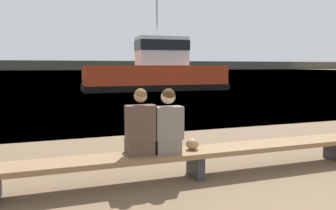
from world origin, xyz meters
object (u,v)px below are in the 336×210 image
object	(u,v)px
person_right	(167,125)
tugboat_red	(156,73)
shopping_bag	(192,144)
bench_main	(195,155)
person_left	(140,128)

from	to	relation	value
person_right	tugboat_red	world-z (taller)	tugboat_red
shopping_bag	tugboat_red	size ratio (longest dim) A/B	0.02
bench_main	shopping_bag	distance (m)	0.18
person_left	person_right	distance (m)	0.43
bench_main	tugboat_red	size ratio (longest dim) A/B	0.60
bench_main	tugboat_red	world-z (taller)	tugboat_red
person_right	shopping_bag	xyz separation A→B (m)	(0.42, 0.02, -0.33)
person_left	shopping_bag	size ratio (longest dim) A/B	4.88
bench_main	person_left	size ratio (longest dim) A/B	6.37
person_right	person_left	bearing A→B (deg)	179.85
bench_main	person_right	world-z (taller)	person_right
shopping_bag	bench_main	bearing A→B (deg)	-32.97
person_right	bench_main	bearing A→B (deg)	-1.36
person_right	tugboat_red	bearing A→B (deg)	73.32
shopping_bag	person_right	bearing A→B (deg)	-177.77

